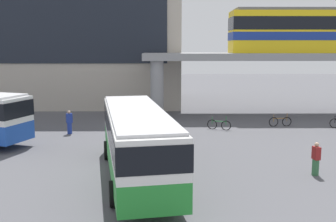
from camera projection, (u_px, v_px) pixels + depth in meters
name	position (u px, v px, depth m)	size (l,w,h in m)	color
ground_plane	(134.00, 128.00, 30.11)	(120.00, 120.00, 0.00)	#515156
station_building	(55.00, 25.00, 42.66)	(26.44, 12.88, 16.70)	#B2A899
elevated_platform	(322.00, 62.00, 35.49)	(31.60, 5.99, 5.48)	gray
bus_main	(137.00, 136.00, 18.19)	(4.46, 11.32, 3.22)	#268C33
bicycle_green	(219.00, 125.00, 29.41)	(1.68, 0.74, 1.04)	black
bicycle_brown	(280.00, 122.00, 30.66)	(1.79, 0.23, 1.04)	black
pedestrian_walking_across	(69.00, 123.00, 27.90)	(0.48, 0.42, 1.65)	navy
pedestrian_waiting_near_stop	(316.00, 160.00, 18.88)	(0.33, 0.44, 1.59)	#33663F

